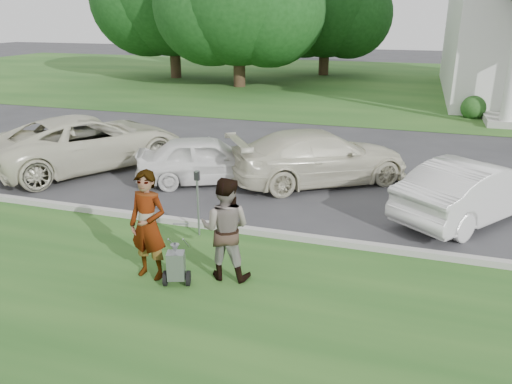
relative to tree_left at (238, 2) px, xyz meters
The scene contains 14 objects.
ground 23.95m from the tree_left, 69.98° to the right, with size 120.00×120.00×0.00m, color #333335.
grass_strip 26.73m from the tree_left, 72.22° to the right, with size 80.00×7.00×0.01m, color #1E4A19.
church_lawn 10.74m from the tree_left, 32.03° to the left, with size 80.00×30.00×0.01m, color #1E4A19.
curb 23.43m from the tree_left, 69.51° to the right, with size 80.00×0.18×0.15m, color #9E9E93.
tree_left is the anchor object (origin of this frame).
tree_back 8.95m from the tree_left, 63.43° to the left, with size 9.61×7.60×8.89m.
striping_cart 25.40m from the tree_left, 73.03° to the right, with size 0.65×0.99×0.86m.
person_left 25.00m from the tree_left, 74.22° to the right, with size 0.73×0.48×2.00m, color #999999.
person_right 25.01m from the tree_left, 71.06° to the right, with size 0.92×0.71×1.88m, color #999999.
parking_meter_near 23.26m from the tree_left, 72.67° to the right, with size 0.11×0.10×1.47m.
car_a 18.77m from the tree_left, 85.11° to the right, with size 2.67×5.80×1.61m, color beige.
car_b 19.78m from the tree_left, 73.17° to the right, with size 1.57×3.90×1.33m, color white.
car_c 19.96m from the tree_left, 63.85° to the right, with size 2.06×5.06×1.47m, color beige.
car_d 23.16m from the tree_left, 56.83° to the right, with size 1.48×4.25×1.40m, color silver.
Camera 1 is at (2.95, -8.82, 4.54)m, focal length 35.00 mm.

